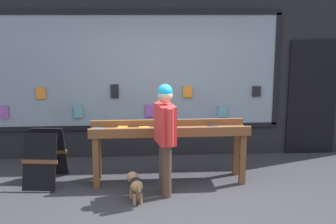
{
  "coord_description": "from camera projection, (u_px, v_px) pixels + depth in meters",
  "views": [
    {
      "loc": [
        -0.53,
        -5.95,
        2.58
      ],
      "look_at": [
        -0.03,
        0.78,
        1.14
      ],
      "focal_mm": 50.0,
      "sensor_mm": 36.0,
      "label": 1
    }
  ],
  "objects": [
    {
      "name": "ground_plane",
      "position": [
        174.0,
        206.0,
        6.38
      ],
      "size": [
        40.0,
        40.0,
        0.0
      ],
      "primitive_type": "plane",
      "color": "#2D2D33"
    },
    {
      "name": "shopfront_facade",
      "position": [
        163.0,
        58.0,
        8.34
      ],
      "size": [
        7.48,
        0.29,
        3.63
      ],
      "color": "black",
      "rests_on": "ground_plane"
    },
    {
      "name": "display_table_main",
      "position": [
        169.0,
        135.0,
        7.18
      ],
      "size": [
        2.42,
        0.61,
        0.92
      ],
      "color": "brown",
      "rests_on": "ground_plane"
    },
    {
      "name": "person_browsing",
      "position": [
        165.0,
        132.0,
        6.57
      ],
      "size": [
        0.3,
        0.64,
        1.62
      ],
      "rotation": [
        0.0,
        0.0,
        1.76
      ],
      "color": "#4C382D",
      "rests_on": "ground_plane"
    },
    {
      "name": "small_dog",
      "position": [
        135.0,
        184.0,
        6.5
      ],
      "size": [
        0.25,
        0.54,
        0.37
      ],
      "rotation": [
        0.0,
        0.0,
        1.78
      ],
      "color": "#99724C",
      "rests_on": "ground_plane"
    },
    {
      "name": "sandwich_board_sign",
      "position": [
        45.0,
        156.0,
        7.15
      ],
      "size": [
        0.6,
        0.86,
        0.83
      ],
      "rotation": [
        0.0,
        0.0,
        -0.13
      ],
      "color": "black",
      "rests_on": "ground_plane"
    }
  ]
}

